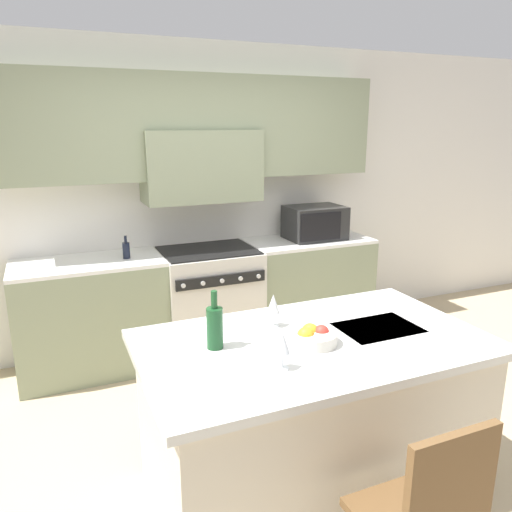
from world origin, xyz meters
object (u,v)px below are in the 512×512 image
(wine_glass_far, at_px, (273,305))
(oil_bottle_on_counter, at_px, (126,250))
(microwave, at_px, (315,223))
(fruit_bowl, at_px, (313,336))
(range_stove, at_px, (209,301))
(wine_bottle, at_px, (215,327))
(wine_glass_near, at_px, (282,343))

(wine_glass_far, bearing_deg, oil_bottle_on_counter, 107.64)
(microwave, bearing_deg, fruit_bowl, -119.85)
(microwave, distance_m, wine_glass_far, 2.10)
(range_stove, height_order, wine_glass_far, wine_glass_far)
(wine_bottle, bearing_deg, wine_glass_near, -57.84)
(wine_bottle, xyz_separation_m, fruit_bowl, (0.48, -0.15, -0.08))
(wine_bottle, bearing_deg, microwave, 48.64)
(range_stove, relative_size, oil_bottle_on_counter, 5.03)
(microwave, relative_size, fruit_bowl, 2.18)
(wine_bottle, distance_m, wine_glass_far, 0.41)
(wine_bottle, xyz_separation_m, wine_glass_far, (0.39, 0.13, 0.01))
(wine_bottle, relative_size, wine_glass_far, 1.61)
(range_stove, bearing_deg, oil_bottle_on_counter, -179.03)
(range_stove, xyz_separation_m, microwave, (1.07, 0.02, 0.63))
(microwave, height_order, wine_bottle, microwave)
(microwave, height_order, wine_glass_far, microwave)
(wine_glass_near, distance_m, oil_bottle_on_counter, 2.17)
(wine_glass_near, height_order, oil_bottle_on_counter, oil_bottle_on_counter)
(range_stove, xyz_separation_m, fruit_bowl, (-0.07, -1.97, 0.48))
(wine_glass_far, distance_m, oil_bottle_on_counter, 1.76)
(wine_glass_near, height_order, fruit_bowl, wine_glass_near)
(wine_glass_far, bearing_deg, wine_bottle, -160.94)
(range_stove, xyz_separation_m, wine_bottle, (-0.55, -1.82, 0.55))
(microwave, bearing_deg, oil_bottle_on_counter, -179.01)
(microwave, height_order, fruit_bowl, microwave)
(fruit_bowl, bearing_deg, wine_glass_near, -144.96)
(wine_glass_far, xyz_separation_m, oil_bottle_on_counter, (-0.53, 1.67, -0.02))
(range_stove, height_order, wine_bottle, wine_bottle)
(range_stove, relative_size, microwave, 1.78)
(range_stove, relative_size, wine_glass_far, 5.03)
(wine_bottle, height_order, fruit_bowl, wine_bottle)
(range_stove, height_order, oil_bottle_on_counter, oil_bottle_on_counter)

